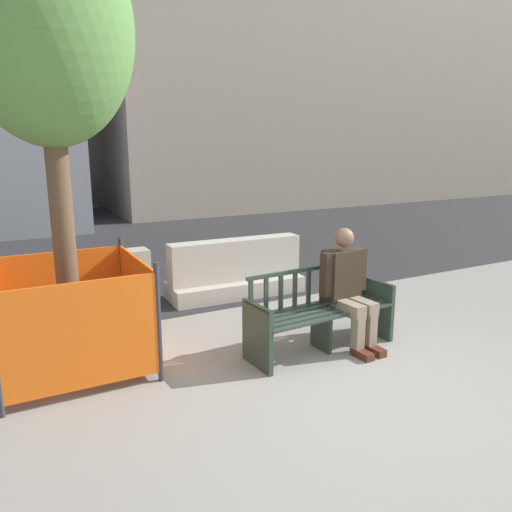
{
  "coord_description": "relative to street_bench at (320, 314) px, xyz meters",
  "views": [
    {
      "loc": [
        -2.78,
        -3.18,
        2.22
      ],
      "look_at": [
        0.27,
        2.48,
        0.75
      ],
      "focal_mm": 35.0,
      "sensor_mm": 36.0,
      "label": 1
    }
  ],
  "objects": [
    {
      "name": "jersey_barrier_centre",
      "position": [
        0.06,
        2.22,
        -0.06
      ],
      "size": [
        2.02,
        0.75,
        0.84
      ],
      "color": "#ADA89E",
      "rests_on": "ground"
    },
    {
      "name": "jersey_barrier_left",
      "position": [
        -2.25,
        2.21,
        -0.06
      ],
      "size": [
        2.01,
        0.7,
        0.84
      ],
      "color": "#9E998E",
      "rests_on": "ground"
    },
    {
      "name": "street_bench",
      "position": [
        0.0,
        0.0,
        0.0
      ],
      "size": [
        1.72,
        0.63,
        0.88
      ],
      "color": "#28382D",
      "rests_on": "ground"
    },
    {
      "name": "ground_plane",
      "position": [
        -0.26,
        -1.01,
        -0.4
      ],
      "size": [
        200.0,
        200.0,
        0.0
      ],
      "primitive_type": "plane",
      "color": "gray"
    },
    {
      "name": "seated_person",
      "position": [
        0.33,
        -0.04,
        0.29
      ],
      "size": [
        0.59,
        0.74,
        1.31
      ],
      "color": "#2D2319",
      "rests_on": "ground"
    },
    {
      "name": "street_tree",
      "position": [
        -2.45,
        0.77,
        2.75
      ],
      "size": [
        1.52,
        1.52,
        4.21
      ],
      "color": "brown",
      "rests_on": "ground"
    },
    {
      "name": "street_asphalt",
      "position": [
        -0.26,
        7.69,
        -0.39
      ],
      "size": [
        120.0,
        12.0,
        0.01
      ],
      "primitive_type": "cube",
      "color": "#28282B",
      "rests_on": "ground"
    },
    {
      "name": "construction_fence",
      "position": [
        -2.45,
        0.77,
        0.18
      ],
      "size": [
        1.41,
        1.41,
        1.16
      ],
      "color": "#2D2D33",
      "rests_on": "ground"
    }
  ]
}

